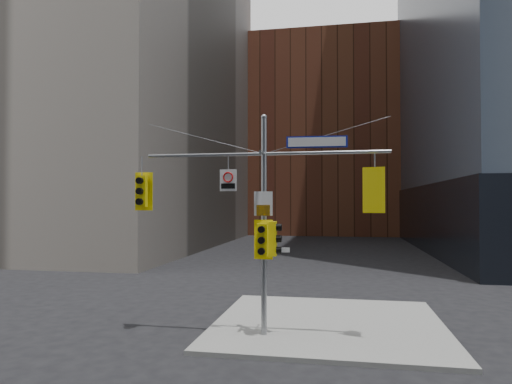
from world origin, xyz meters
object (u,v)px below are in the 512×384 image
(signal_assembly, at_px, (264,202))
(traffic_light_east_arm, at_px, (375,190))
(traffic_light_pole_side, at_px, (274,239))
(traffic_light_pole_front, at_px, (263,240))
(regulatory_sign_arm, at_px, (228,180))
(street_sign_blade, at_px, (317,142))
(traffic_light_west_arm, at_px, (142,191))

(signal_assembly, distance_m, traffic_light_east_arm, 3.52)
(traffic_light_pole_side, distance_m, traffic_light_pole_front, 0.43)
(traffic_light_pole_front, bearing_deg, regulatory_sign_arm, 169.14)
(traffic_light_pole_front, distance_m, street_sign_blade, 3.57)
(regulatory_sign_arm, bearing_deg, traffic_light_pole_front, -6.56)
(signal_assembly, distance_m, street_sign_blade, 2.58)
(signal_assembly, xyz_separation_m, traffic_light_pole_front, (0.00, -0.27, -1.19))
(traffic_light_east_arm, relative_size, traffic_light_pole_side, 1.27)
(traffic_light_east_arm, height_order, regulatory_sign_arm, regulatory_sign_arm)
(street_sign_blade, xyz_separation_m, regulatory_sign_arm, (-2.90, -0.02, -1.18))
(traffic_light_west_arm, height_order, traffic_light_pole_side, traffic_light_west_arm)
(street_sign_blade, bearing_deg, traffic_light_pole_side, 177.26)
(traffic_light_west_arm, distance_m, traffic_light_east_arm, 7.74)
(traffic_light_west_arm, xyz_separation_m, traffic_light_pole_front, (4.24, -0.28, -1.58))
(traffic_light_pole_front, height_order, street_sign_blade, street_sign_blade)
(signal_assembly, distance_m, traffic_light_west_arm, 4.26)
(traffic_light_pole_side, xyz_separation_m, traffic_light_pole_front, (-0.33, -0.27, -0.02))
(signal_assembly, relative_size, traffic_light_pole_front, 6.30)
(traffic_light_pole_front, xyz_separation_m, street_sign_blade, (1.71, 0.27, 3.13))
(traffic_light_east_arm, distance_m, street_sign_blade, 2.37)
(traffic_light_east_arm, xyz_separation_m, traffic_light_pole_side, (-3.18, 0.01, -1.56))
(traffic_light_west_arm, distance_m, traffic_light_pole_side, 4.83)
(signal_assembly, xyz_separation_m, traffic_light_pole_side, (0.33, 0.01, -1.17))
(traffic_light_pole_front, bearing_deg, traffic_light_west_arm, 177.05)
(traffic_light_east_arm, distance_m, traffic_light_pole_front, 3.85)
(traffic_light_pole_side, distance_m, street_sign_blade, 3.40)
(signal_assembly, xyz_separation_m, traffic_light_east_arm, (3.50, 0.00, 0.38))
(signal_assembly, relative_size, street_sign_blade, 4.13)
(traffic_light_pole_front, xyz_separation_m, regulatory_sign_arm, (-1.19, 0.25, 1.95))
(signal_assembly, height_order, traffic_light_pole_front, signal_assembly)
(traffic_light_pole_side, xyz_separation_m, regulatory_sign_arm, (-1.52, -0.03, 1.93))
(street_sign_blade, relative_size, regulatory_sign_arm, 2.69)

